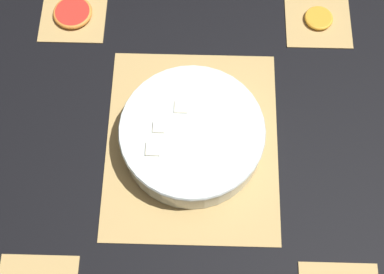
# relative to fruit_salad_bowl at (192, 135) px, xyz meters

# --- Properties ---
(ground_plane) EXTENTS (6.00, 6.00, 0.00)m
(ground_plane) POSITION_rel_fruit_salad_bowl_xyz_m (0.00, -0.00, -0.05)
(ground_plane) COLOR black
(bamboo_mat_center) EXTENTS (0.45, 0.37, 0.01)m
(bamboo_mat_center) POSITION_rel_fruit_salad_bowl_xyz_m (0.00, -0.00, -0.04)
(bamboo_mat_center) COLOR tan
(bamboo_mat_center) RESTS_ON ground_plane
(coaster_mat_near_right) EXTENTS (0.16, 0.16, 0.01)m
(coaster_mat_near_right) POSITION_rel_fruit_salad_bowl_xyz_m (0.33, -0.30, -0.04)
(coaster_mat_near_right) COLOR tan
(coaster_mat_near_right) RESTS_ON ground_plane
(coaster_mat_far_right) EXTENTS (0.16, 0.16, 0.01)m
(coaster_mat_far_right) POSITION_rel_fruit_salad_bowl_xyz_m (0.33, 0.30, -0.04)
(coaster_mat_far_right) COLOR tan
(coaster_mat_far_right) RESTS_ON ground_plane
(fruit_salad_bowl) EXTENTS (0.30, 0.30, 0.08)m
(fruit_salad_bowl) POSITION_rel_fruit_salad_bowl_xyz_m (0.00, 0.00, 0.00)
(fruit_salad_bowl) COLOR silver
(fruit_salad_bowl) RESTS_ON bamboo_mat_center
(orange_slice_whole) EXTENTS (0.07, 0.07, 0.01)m
(orange_slice_whole) POSITION_rel_fruit_salad_bowl_xyz_m (0.33, -0.30, -0.04)
(orange_slice_whole) COLOR orange
(orange_slice_whole) RESTS_ON coaster_mat_near_right
(grapefruit_slice) EXTENTS (0.09, 0.09, 0.01)m
(grapefruit_slice) POSITION_rel_fruit_salad_bowl_xyz_m (0.33, 0.30, -0.04)
(grapefruit_slice) COLOR red
(grapefruit_slice) RESTS_ON coaster_mat_far_right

